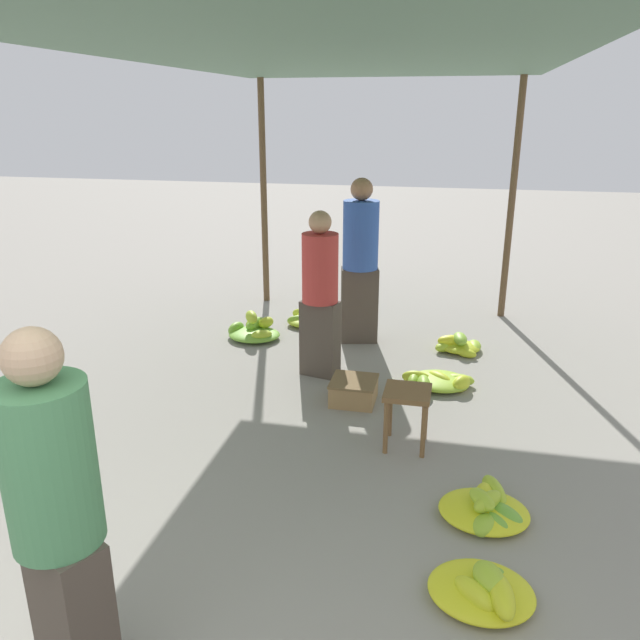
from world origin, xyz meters
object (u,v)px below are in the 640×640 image
stool (407,402)px  shopper_walking_mid (360,259)px  banana_pile_right_3 (487,508)px  banana_pile_left_1 (308,319)px  banana_pile_right_2 (459,345)px  banana_pile_right_1 (484,589)px  banana_pile_right_0 (439,381)px  vendor_foreground (58,520)px  crate_near (354,391)px  banana_pile_left_0 (254,330)px  shopper_walking_far (320,293)px

stool → shopper_walking_mid: (-0.71, 2.16, 0.55)m
stool → banana_pile_right_3: (0.58, -0.77, -0.30)m
banana_pile_left_1 → banana_pile_right_2: (1.75, -0.48, -0.00)m
banana_pile_right_1 → shopper_walking_mid: 3.95m
banana_pile_right_0 → vendor_foreground: bearing=-111.4°
banana_pile_right_3 → crate_near: crate_near is taller
banana_pile_right_1 → banana_pile_right_0: bearing=97.4°
banana_pile_left_0 → banana_pile_left_1: banana_pile_left_0 is taller
banana_pile_right_3 → shopper_walking_mid: size_ratio=0.36×
banana_pile_right_0 → shopper_walking_mid: size_ratio=0.38×
stool → banana_pile_right_0: size_ratio=0.68×
banana_pile_left_0 → crate_near: bearing=-44.7°
banana_pile_left_1 → shopper_walking_far: size_ratio=0.30×
banana_pile_left_0 → crate_near: 1.91m
banana_pile_left_0 → banana_pile_right_3: banana_pile_left_0 is taller
stool → crate_near: (-0.51, 0.66, -0.26)m
vendor_foreground → crate_near: size_ratio=4.29×
banana_pile_right_2 → banana_pile_right_3: size_ratio=0.80×
banana_pile_left_1 → shopper_walking_far: shopper_walking_far is taller
shopper_walking_mid → banana_pile_left_1: bearing=150.0°
banana_pile_right_2 → vendor_foreground: bearing=-109.2°
shopper_walking_mid → shopper_walking_far: (-0.21, -0.99, -0.10)m
stool → banana_pile_left_0: size_ratio=0.75×
banana_pile_right_0 → shopper_walking_mid: 1.62m
banana_pile_left_0 → shopper_walking_mid: bearing=8.0°
banana_pile_left_0 → shopper_walking_far: size_ratio=0.39×
shopper_walking_far → shopper_walking_mid: bearing=77.8°
banana_pile_left_1 → banana_pile_right_0: 2.12m
banana_pile_right_0 → shopper_walking_mid: bearing=131.4°
banana_pile_right_1 → shopper_walking_far: bearing=118.8°
banana_pile_left_0 → banana_pile_right_1: banana_pile_left_0 is taller
banana_pile_left_1 → crate_near: 2.08m
banana_pile_right_0 → banana_pile_right_1: (0.34, -2.62, 0.01)m
banana_pile_right_1 → banana_pile_right_2: (-0.17, 3.56, 0.00)m
banana_pile_left_0 → banana_pile_left_1: 0.73m
stool → banana_pile_right_0: 1.19m
crate_near → vendor_foreground: bearing=-102.5°
vendor_foreground → banana_pile_left_0: 4.52m
vendor_foreground → banana_pile_right_3: vendor_foreground is taller
shopper_walking_far → stool: bearing=-51.8°
vendor_foreground → banana_pile_right_1: (1.73, 0.91, -0.80)m
vendor_foreground → shopper_walking_mid: (0.48, 4.56, 0.04)m
shopper_walking_far → banana_pile_left_1: bearing=108.4°
banana_pile_right_1 → banana_pile_right_3: size_ratio=0.86×
shopper_walking_far → banana_pile_left_0: bearing=138.8°
banana_pile_right_0 → shopper_walking_mid: (-0.91, 1.03, 0.86)m
banana_pile_left_0 → banana_pile_right_0: (2.07, -0.87, -0.03)m
stool → crate_near: bearing=127.6°
stool → banana_pile_right_2: 2.13m
banana_pile_right_1 → banana_pile_right_2: same height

